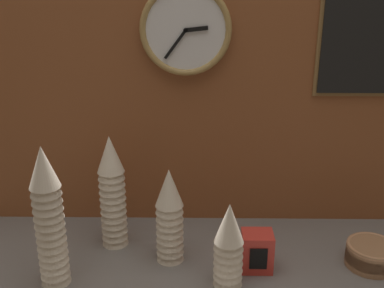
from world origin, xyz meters
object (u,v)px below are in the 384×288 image
Objects in this scene: cup_stack_center_right at (229,245)px; cup_stack_center at (169,216)px; cup_stack_left at (49,218)px; cup_stack_center_left at (112,192)px; napkin_dispenser at (257,251)px; wall_clock at (186,30)px; bowl_stack_far_right at (371,254)px.

cup_stack_center is at bearing 145.53° from cup_stack_center_right.
cup_stack_center_left is (13.60, 20.02, -2.30)cm from cup_stack_left.
napkin_dispenser is (43.81, -12.93, -12.48)cm from cup_stack_center_left.
cup_stack_left is 67.48cm from wall_clock.
cup_stack_left is 3.50× the size of napkin_dispenser.
cup_stack_center_right is 0.90× the size of wall_clock.
cup_stack_left is 2.76× the size of bowl_stack_far_right.
cup_stack_center is 27.52cm from napkin_dispenser.
cup_stack_center_left reaches higher than cup_stack_center_right.
wall_clock is (36.11, 35.02, 44.98)cm from cup_stack_left.
cup_stack_left reaches higher than bowl_stack_far_right.
cup_stack_center is 0.81× the size of cup_stack_center_left.
cup_stack_center is (31.73, 11.21, -5.74)cm from cup_stack_left.
cup_stack_center is 56.20cm from wall_clock.
cup_stack_center is at bearing 178.09° from bowl_stack_far_right.
bowl_stack_far_right is 1.27× the size of napkin_dispenser.
cup_stack_left is 59.70cm from napkin_dispenser.
napkin_dispenser is at bearing -16.44° from cup_stack_center_left.
cup_stack_left is 24.31cm from cup_stack_center_left.
cup_stack_left is at bearing -172.96° from napkin_dispenser.
cup_stack_center_left is 80.21cm from bowl_stack_far_right.
cup_stack_center reaches higher than bowl_stack_far_right.
cup_stack_center is 1.06× the size of wall_clock.
bowl_stack_far_right is at bearing -7.88° from cup_stack_center_left.
cup_stack_center_left is at bearing 172.12° from bowl_stack_far_right.
wall_clock reaches higher than bowl_stack_far_right.
wall_clock is (4.38, 23.82, 50.72)cm from cup_stack_center.
wall_clock is at bearing 44.12° from cup_stack_left.
bowl_stack_far_right is 0.53× the size of wall_clock.
bowl_stack_far_right is at bearing -1.91° from cup_stack_center.
cup_stack_center_right is at bearing -30.22° from cup_stack_center_left.
bowl_stack_far_right is (43.20, 9.53, -8.86)cm from cup_stack_center_right.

